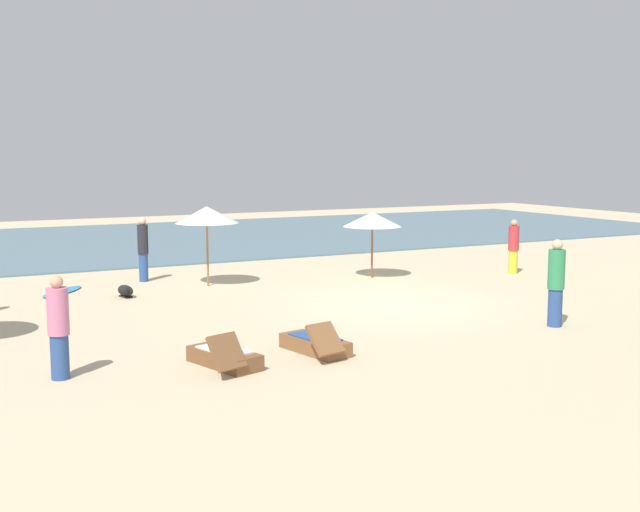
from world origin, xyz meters
TOP-DOWN VIEW (x-y plane):
  - ground_plane at (0.00, 0.00)m, footprint 60.00×60.00m
  - ocean_water at (0.00, 17.00)m, footprint 48.00×16.00m
  - umbrella_1 at (-3.17, 4.78)m, footprint 1.78×1.78m
  - umbrella_2 at (1.74, 3.91)m, footprint 1.77×1.77m
  - lounger_0 at (-5.72, -3.47)m, footprint 1.04×1.76m
  - lounger_2 at (-3.85, -3.35)m, footprint 0.92×1.78m
  - person_0 at (6.09, 2.57)m, footprint 0.36×0.36m
  - person_1 at (1.82, -3.69)m, footprint 0.40×0.40m
  - person_2 at (-8.42, -2.91)m, footprint 0.38×0.38m
  - person_4 at (-4.60, 6.39)m, footprint 0.44×0.44m
  - dog at (-5.69, 4.06)m, footprint 0.44×0.73m
  - surfboard at (-7.05, 5.52)m, footprint 1.53×1.75m

SIDE VIEW (x-z plane):
  - ground_plane at x=0.00m, z-range 0.00..0.00m
  - ocean_water at x=0.00m, z-range 0.00..0.06m
  - surfboard at x=-7.05m, z-range 0.00..0.07m
  - dog at x=-5.69m, z-range 0.01..0.34m
  - lounger_2 at x=-3.85m, z-range -0.17..0.52m
  - lounger_0 at x=-5.72m, z-range -0.18..0.54m
  - person_0 at x=6.09m, z-range 0.01..1.71m
  - person_2 at x=-8.42m, z-range 0.00..1.75m
  - person_1 at x=1.82m, z-range 0.01..1.92m
  - person_4 at x=-4.60m, z-range 0.03..1.92m
  - umbrella_2 at x=1.74m, z-range 0.78..2.77m
  - umbrella_1 at x=-3.17m, z-range 0.89..3.16m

